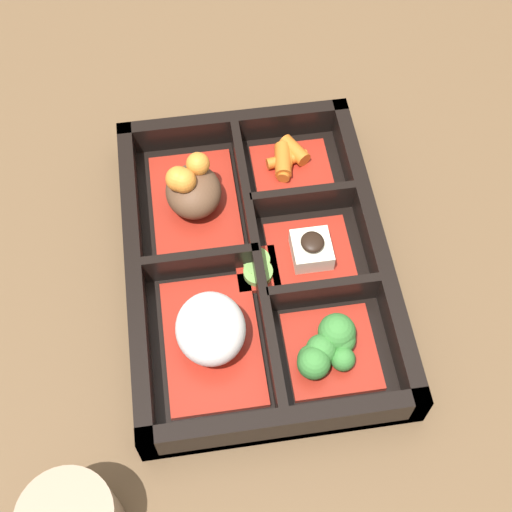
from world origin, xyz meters
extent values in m
plane|color=brown|center=(0.00, 0.00, 0.00)|extent=(3.00, 3.00, 0.00)
cube|color=black|center=(0.00, 0.00, 0.01)|extent=(0.32, 0.23, 0.01)
cube|color=black|center=(0.00, -0.11, 0.02)|extent=(0.32, 0.01, 0.04)
cube|color=black|center=(0.00, 0.11, 0.02)|extent=(0.32, 0.01, 0.04)
cube|color=black|center=(-0.15, 0.00, 0.02)|extent=(0.01, 0.23, 0.04)
cube|color=black|center=(0.15, 0.00, 0.02)|extent=(0.01, 0.23, 0.04)
cube|color=black|center=(0.00, 0.00, 0.02)|extent=(0.29, 0.01, 0.04)
cube|color=black|center=(-0.04, -0.05, 0.02)|extent=(0.01, 0.10, 0.04)
cube|color=black|center=(0.05, -0.05, 0.02)|extent=(0.01, 0.10, 0.04)
cube|color=black|center=(0.00, 0.05, 0.02)|extent=(0.01, 0.10, 0.04)
cube|color=maroon|center=(-0.07, 0.05, 0.01)|extent=(0.12, 0.08, 0.01)
ellipsoid|color=silver|center=(-0.07, 0.05, 0.04)|extent=(0.06, 0.06, 0.05)
cube|color=maroon|center=(0.07, 0.05, 0.01)|extent=(0.12, 0.08, 0.01)
ellipsoid|color=brown|center=(0.07, 0.05, 0.03)|extent=(0.06, 0.05, 0.04)
sphere|color=orange|center=(0.07, 0.05, 0.06)|extent=(0.02, 0.02, 0.02)
sphere|color=orange|center=(0.08, 0.04, 0.06)|extent=(0.02, 0.02, 0.02)
sphere|color=orange|center=(0.07, 0.06, 0.06)|extent=(0.02, 0.02, 0.02)
cube|color=maroon|center=(-0.09, -0.05, 0.01)|extent=(0.08, 0.07, 0.01)
sphere|color=#387A33|center=(-0.11, -0.03, 0.03)|extent=(0.03, 0.03, 0.03)
sphere|color=#387A33|center=(-0.10, -0.04, 0.03)|extent=(0.03, 0.03, 0.03)
sphere|color=#387A33|center=(-0.09, -0.06, 0.03)|extent=(0.02, 0.02, 0.02)
sphere|color=#387A33|center=(-0.08, -0.05, 0.03)|extent=(0.03, 0.03, 0.03)
sphere|color=#387A33|center=(-0.10, -0.03, 0.03)|extent=(0.02, 0.02, 0.02)
sphere|color=#387A33|center=(-0.11, -0.06, 0.03)|extent=(0.02, 0.02, 0.02)
cube|color=maroon|center=(0.00, -0.05, 0.01)|extent=(0.08, 0.07, 0.01)
cube|color=beige|center=(0.00, -0.05, 0.02)|extent=(0.04, 0.03, 0.02)
ellipsoid|color=black|center=(0.00, -0.05, 0.04)|extent=(0.02, 0.02, 0.01)
cube|color=maroon|center=(0.10, -0.05, 0.01)|extent=(0.07, 0.07, 0.01)
cylinder|color=#D1661E|center=(0.11, -0.05, 0.02)|extent=(0.02, 0.04, 0.01)
cylinder|color=#D1661E|center=(0.10, -0.04, 0.02)|extent=(0.04, 0.02, 0.01)
cylinder|color=#D1661E|center=(0.11, -0.05, 0.02)|extent=(0.03, 0.03, 0.01)
cylinder|color=#D1661E|center=(0.10, -0.04, 0.02)|extent=(0.04, 0.02, 0.02)
cube|color=maroon|center=(-0.01, 0.00, 0.01)|extent=(0.04, 0.04, 0.01)
cylinder|color=#75A84C|center=(-0.01, 0.00, 0.02)|extent=(0.03, 0.03, 0.01)
cylinder|color=#75A84C|center=(0.00, 0.00, 0.02)|extent=(0.03, 0.03, 0.01)
cylinder|color=#75A84C|center=(-0.01, 0.00, 0.02)|extent=(0.02, 0.02, 0.01)
camera|label=1|loc=(-0.32, 0.05, 0.56)|focal=50.00mm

